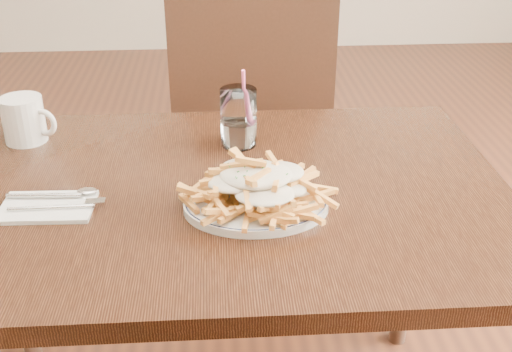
{
  "coord_description": "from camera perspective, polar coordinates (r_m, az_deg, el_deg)",
  "views": [
    {
      "loc": [
        0.02,
        -1.13,
        1.37
      ],
      "look_at": [
        0.08,
        -0.09,
        0.82
      ],
      "focal_mm": 45.0,
      "sensor_mm": 36.0,
      "label": 1
    }
  ],
  "objects": [
    {
      "name": "napkin",
      "position": [
        1.27,
        -18.05,
        -2.64
      ],
      "size": [
        0.18,
        0.12,
        0.01
      ],
      "primitive_type": "cube",
      "rotation": [
        0.0,
        0.0,
        -0.03
      ],
      "color": "silver",
      "rests_on": "table"
    },
    {
      "name": "water_glass",
      "position": [
        1.45,
        -1.55,
        4.91
      ],
      "size": [
        0.08,
        0.08,
        0.18
      ],
      "color": "white",
      "rests_on": "table"
    },
    {
      "name": "loaded_fries",
      "position": [
        1.18,
        0.0,
        -0.47
      ],
      "size": [
        0.31,
        0.28,
        0.08
      ],
      "color": "gold",
      "rests_on": "fries_plate"
    },
    {
      "name": "cutlery",
      "position": [
        1.27,
        -18.06,
        -2.22
      ],
      "size": [
        0.2,
        0.07,
        0.01
      ],
      "color": "silver",
      "rests_on": "napkin"
    },
    {
      "name": "fries_plate",
      "position": [
        1.21,
        -0.0,
        -2.54
      ],
      "size": [
        0.33,
        0.31,
        0.02
      ],
      "color": "silver",
      "rests_on": "table"
    },
    {
      "name": "coffee_mug",
      "position": [
        1.56,
        -19.87,
        4.72
      ],
      "size": [
        0.13,
        0.09,
        0.11
      ],
      "color": "silver",
      "rests_on": "table"
    },
    {
      "name": "table",
      "position": [
        1.33,
        -3.93,
        -3.93
      ],
      "size": [
        1.2,
        0.8,
        0.75
      ],
      "color": "black",
      "rests_on": "ground"
    },
    {
      "name": "chair_far",
      "position": [
        2.05,
        -0.06,
        5.39
      ],
      "size": [
        0.54,
        0.54,
        1.04
      ],
      "color": "#311B10",
      "rests_on": "ground"
    }
  ]
}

